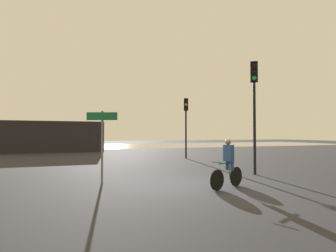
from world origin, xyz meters
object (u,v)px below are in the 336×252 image
object	(u,v)px
distant_building	(23,137)
cyclist	(228,163)
direction_sign_post	(102,136)
traffic_light_near_right	(254,97)
traffic_light_far_right	(186,117)

from	to	relation	value
distant_building	cyclist	size ratio (longest dim) A/B	9.25
direction_sign_post	cyclist	world-z (taller)	direction_sign_post
traffic_light_near_right	cyclist	distance (m)	4.29
distant_building	traffic_light_near_right	xyz separation A→B (m)	(12.12, -19.30, 1.92)
traffic_light_near_right	distant_building	bearing A→B (deg)	-21.52
distant_building	traffic_light_far_right	world-z (taller)	traffic_light_far_right
cyclist	traffic_light_near_right	bearing A→B (deg)	-74.73
distant_building	traffic_light_near_right	world-z (taller)	traffic_light_near_right
traffic_light_near_right	traffic_light_far_right	xyz separation A→B (m)	(0.19, 7.94, -0.39)
cyclist	direction_sign_post	bearing A→B (deg)	38.51
traffic_light_far_right	cyclist	bearing A→B (deg)	92.96
traffic_light_far_right	cyclist	xyz separation A→B (m)	(-2.89, -10.02, -2.22)
traffic_light_near_right	direction_sign_post	distance (m)	6.76
traffic_light_near_right	cyclist	xyz separation A→B (m)	(-2.70, -2.08, -2.61)
traffic_light_far_right	direction_sign_post	world-z (taller)	traffic_light_far_right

